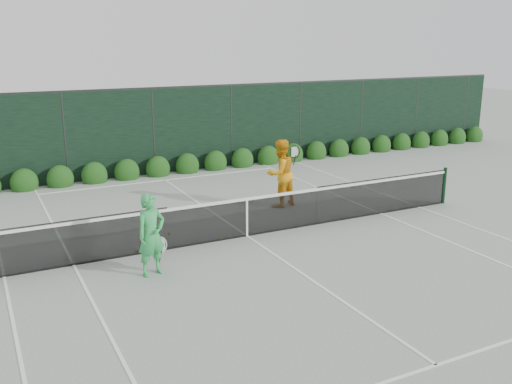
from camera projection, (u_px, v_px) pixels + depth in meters
name	position (u px, v px, depth m)	size (l,w,h in m)	color
ground	(247.00, 236.00, 13.94)	(80.00, 80.00, 0.00)	gray
tennis_net	(246.00, 216.00, 13.79)	(12.90, 0.10, 1.07)	black
player_woman	(151.00, 235.00, 11.48)	(0.71, 0.57, 1.71)	green
player_man	(280.00, 173.00, 16.21)	(1.09, 0.94, 1.94)	orange
court_lines	(247.00, 236.00, 13.94)	(11.03, 23.83, 0.01)	white
windscreen_fence	(307.00, 205.00, 11.21)	(32.00, 21.07, 3.06)	black
hedge_row	(158.00, 169.00, 20.04)	(31.66, 0.65, 0.94)	#143D10
tennis_balls	(176.00, 241.00, 13.53)	(2.08, 1.00, 0.07)	#ADD930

